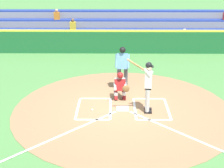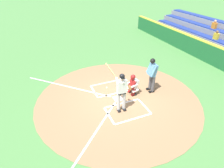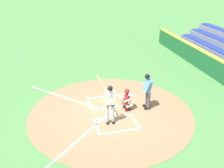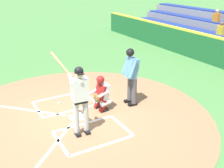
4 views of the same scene
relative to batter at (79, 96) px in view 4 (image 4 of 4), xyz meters
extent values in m
plane|color=#4C8442|center=(0.86, -0.25, -1.10)|extent=(120.00, 120.00, 0.00)
cylinder|color=#99704C|center=(0.86, -0.25, -1.09)|extent=(8.00, 8.00, 0.01)
cube|color=white|center=(0.86, -0.25, -1.08)|extent=(0.44, 0.44, 0.01)
cube|color=white|center=(-0.19, -1.15, -1.08)|extent=(1.20, 0.08, 0.01)
cube|color=white|center=(-0.19, 0.65, -1.08)|extent=(1.20, 0.08, 0.01)
cube|color=white|center=(0.41, -0.25, -1.08)|extent=(0.08, 1.80, 0.01)
cube|color=white|center=(-0.79, -0.25, -1.08)|extent=(0.08, 1.80, 0.01)
cube|color=white|center=(1.91, -1.15, -1.08)|extent=(1.20, 0.08, 0.01)
cube|color=white|center=(1.91, 0.65, -1.08)|extent=(1.20, 0.08, 0.01)
cube|color=white|center=(1.31, -0.25, -1.08)|extent=(0.08, 1.80, 0.01)
cube|color=white|center=(2.51, -0.25, -1.08)|extent=(0.08, 1.80, 0.01)
cylinder|color=#BCBCBC|center=(-0.02, -0.14, -0.60)|extent=(0.15, 0.15, 0.84)
cube|color=black|center=(-0.06, -0.14, -1.05)|extent=(0.27, 0.14, 0.09)
cylinder|color=#BCBCBC|center=(0.00, 0.12, -0.60)|extent=(0.15, 0.15, 0.84)
cube|color=black|center=(-0.04, 0.12, -1.05)|extent=(0.27, 0.14, 0.09)
cube|color=black|center=(-0.01, -0.01, -0.13)|extent=(0.24, 0.35, 0.10)
cube|color=white|center=(-0.01, -0.01, 0.18)|extent=(0.27, 0.42, 0.60)
sphere|color=beige|center=(-0.03, -0.01, 0.59)|extent=(0.21, 0.21, 0.21)
sphere|color=black|center=(-0.01, -0.01, 0.66)|extent=(0.23, 0.23, 0.23)
cube|color=black|center=(-0.12, 0.00, 0.63)|extent=(0.12, 0.18, 0.02)
cylinder|color=white|center=(0.04, -0.03, 0.46)|extent=(0.43, 0.12, 0.21)
cylinder|color=white|center=(0.05, 0.18, 0.46)|extent=(0.27, 0.11, 0.29)
cylinder|color=#AD7F4C|center=(0.42, 0.29, 0.76)|extent=(0.70, 0.32, 0.53)
cylinder|color=#AD7F4C|center=(0.10, 0.16, 0.52)|extent=(0.09, 0.10, 0.08)
cube|color=black|center=(0.79, -1.11, -1.05)|extent=(0.14, 0.27, 0.09)
cube|color=maroon|center=(0.79, -1.07, -0.90)|extent=(0.14, 0.25, 0.37)
cylinder|color=silver|center=(0.80, -1.17, -0.82)|extent=(0.18, 0.37, 0.21)
cube|color=black|center=(1.11, -1.09, -1.05)|extent=(0.14, 0.27, 0.09)
cube|color=maroon|center=(1.11, -1.05, -0.90)|extent=(0.14, 0.25, 0.37)
cylinder|color=silver|center=(1.12, -1.15, -0.82)|extent=(0.18, 0.37, 0.21)
cube|color=silver|center=(0.96, -1.17, -0.48)|extent=(0.43, 0.39, 0.52)
cube|color=maroon|center=(0.95, -1.06, -0.48)|extent=(0.44, 0.25, 0.46)
sphere|color=#9E7051|center=(0.95, -1.10, -0.11)|extent=(0.21, 0.21, 0.21)
sphere|color=maroon|center=(0.95, -1.08, -0.09)|extent=(0.24, 0.24, 0.24)
cylinder|color=silver|center=(0.74, -1.02, -0.50)|extent=(0.12, 0.45, 0.20)
cylinder|color=silver|center=(1.14, -0.99, -0.50)|extent=(0.12, 0.45, 0.20)
ellipsoid|color=brown|center=(0.73, -0.82, -0.53)|extent=(0.29, 0.12, 0.28)
cylinder|color=#4C4C51|center=(0.70, -2.14, -0.59)|extent=(0.16, 0.16, 0.86)
cube|color=black|center=(0.70, -2.09, -1.05)|extent=(0.15, 0.29, 0.09)
cylinder|color=#4C4C51|center=(0.98, -2.16, -0.59)|extent=(0.16, 0.16, 0.86)
cube|color=black|center=(0.98, -2.11, -1.05)|extent=(0.15, 0.29, 0.09)
cube|color=#5B8EB7|center=(0.84, -2.11, 0.15)|extent=(0.47, 0.40, 0.66)
sphere|color=beige|center=(0.84, -2.07, 0.62)|extent=(0.22, 0.22, 0.22)
sphere|color=black|center=(0.85, -2.05, 0.64)|extent=(0.25, 0.25, 0.25)
cylinder|color=#5B8EB7|center=(0.61, -2.01, 0.18)|extent=(0.12, 0.29, 0.56)
cylinder|color=#5B8EB7|center=(1.09, -2.05, 0.18)|extent=(0.12, 0.29, 0.56)
sphere|color=white|center=(1.97, -0.09, -1.06)|extent=(0.07, 0.07, 0.07)
cube|color=yellow|center=(3.75, -9.57, 0.11)|extent=(0.36, 0.22, 0.46)
sphere|color=brown|center=(3.75, -9.57, 0.45)|extent=(0.20, 0.20, 0.20)
cube|color=orange|center=(4.86, -10.42, 0.56)|extent=(0.36, 0.22, 0.46)
sphere|color=tan|center=(4.86, -10.42, 0.90)|extent=(0.20, 0.20, 0.20)
camera|label=1|loc=(1.15, 10.77, 4.18)|focal=53.22mm
camera|label=2|loc=(-6.21, 3.04, 4.47)|focal=30.75mm
camera|label=3|loc=(-9.44, 2.23, 5.42)|focal=40.27mm
camera|label=4|loc=(-5.84, 2.36, 2.86)|focal=43.87mm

